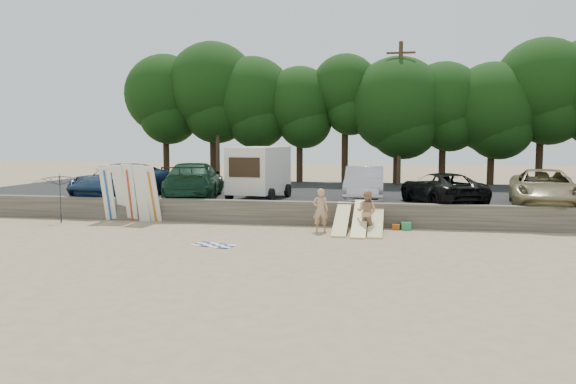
{
  "coord_description": "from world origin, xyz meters",
  "views": [
    {
      "loc": [
        1.66,
        -20.38,
        3.67
      ],
      "look_at": [
        -2.74,
        3.0,
        1.39
      ],
      "focal_mm": 35.0,
      "sensor_mm": 36.0,
      "label": 1
    }
  ],
  "objects_px": {
    "car_0": "(121,180)",
    "car_2": "(364,184)",
    "box_trailer": "(259,170)",
    "beachgoer_b": "(367,212)",
    "car_1": "(194,180)",
    "beachgoer_a": "(320,210)",
    "beach_umbrella": "(61,198)",
    "car_4": "(544,188)",
    "cooler": "(406,226)",
    "car_3": "(441,189)"
  },
  "relations": [
    {
      "from": "box_trailer",
      "to": "car_1",
      "type": "xyz_separation_m",
      "value": [
        -3.33,
        -0.11,
        -0.54
      ]
    },
    {
      "from": "car_3",
      "to": "car_4",
      "type": "distance_m",
      "value": 4.32
    },
    {
      "from": "car_4",
      "to": "beachgoer_a",
      "type": "distance_m",
      "value": 10.16
    },
    {
      "from": "car_1",
      "to": "beachgoer_a",
      "type": "bearing_deg",
      "value": 132.95
    },
    {
      "from": "car_3",
      "to": "beachgoer_b",
      "type": "height_order",
      "value": "car_3"
    },
    {
      "from": "car_1",
      "to": "car_2",
      "type": "distance_m",
      "value": 8.47
    },
    {
      "from": "car_0",
      "to": "cooler",
      "type": "bearing_deg",
      "value": -6.85
    },
    {
      "from": "car_1",
      "to": "beachgoer_b",
      "type": "distance_m",
      "value": 10.11
    },
    {
      "from": "car_0",
      "to": "car_2",
      "type": "height_order",
      "value": "car_0"
    },
    {
      "from": "cooler",
      "to": "car_0",
      "type": "bearing_deg",
      "value": 160.75
    },
    {
      "from": "beachgoer_a",
      "to": "cooler",
      "type": "distance_m",
      "value": 3.56
    },
    {
      "from": "car_3",
      "to": "beachgoer_a",
      "type": "relative_size",
      "value": 3.01
    },
    {
      "from": "beach_umbrella",
      "to": "beachgoer_b",
      "type": "bearing_deg",
      "value": -1.43
    },
    {
      "from": "beachgoer_b",
      "to": "car_4",
      "type": "bearing_deg",
      "value": -130.59
    },
    {
      "from": "car_0",
      "to": "car_4",
      "type": "relative_size",
      "value": 1.05
    },
    {
      "from": "box_trailer",
      "to": "beachgoer_b",
      "type": "height_order",
      "value": "box_trailer"
    },
    {
      "from": "car_2",
      "to": "beachgoer_b",
      "type": "height_order",
      "value": "car_2"
    },
    {
      "from": "car_2",
      "to": "beachgoer_a",
      "type": "height_order",
      "value": "car_2"
    },
    {
      "from": "car_4",
      "to": "beach_umbrella",
      "type": "height_order",
      "value": "car_4"
    },
    {
      "from": "car_2",
      "to": "car_4",
      "type": "relative_size",
      "value": 0.86
    },
    {
      "from": "box_trailer",
      "to": "car_1",
      "type": "distance_m",
      "value": 3.38
    },
    {
      "from": "car_4",
      "to": "cooler",
      "type": "bearing_deg",
      "value": -142.99
    },
    {
      "from": "box_trailer",
      "to": "car_2",
      "type": "height_order",
      "value": "box_trailer"
    },
    {
      "from": "beachgoer_b",
      "to": "beach_umbrella",
      "type": "bearing_deg",
      "value": 18.42
    },
    {
      "from": "beachgoer_a",
      "to": "car_1",
      "type": "bearing_deg",
      "value": -41.68
    },
    {
      "from": "car_4",
      "to": "beachgoer_a",
      "type": "xyz_separation_m",
      "value": [
        -9.25,
        -4.15,
        -0.66
      ]
    },
    {
      "from": "box_trailer",
      "to": "beachgoer_b",
      "type": "distance_m",
      "value": 7.55
    },
    {
      "from": "car_0",
      "to": "car_2",
      "type": "xyz_separation_m",
      "value": [
        12.19,
        0.17,
        -0.03
      ]
    },
    {
      "from": "beachgoer_b",
      "to": "cooler",
      "type": "relative_size",
      "value": 4.43
    },
    {
      "from": "car_1",
      "to": "beachgoer_b",
      "type": "height_order",
      "value": "car_1"
    },
    {
      "from": "car_0",
      "to": "beachgoer_b",
      "type": "xyz_separation_m",
      "value": [
        12.53,
        -4.54,
        -0.71
      ]
    },
    {
      "from": "box_trailer",
      "to": "beachgoer_b",
      "type": "relative_size",
      "value": 2.51
    },
    {
      "from": "car_2",
      "to": "car_0",
      "type": "bearing_deg",
      "value": 179.39
    },
    {
      "from": "car_2",
      "to": "cooler",
      "type": "bearing_deg",
      "value": -64.13
    },
    {
      "from": "box_trailer",
      "to": "car_2",
      "type": "xyz_separation_m",
      "value": [
        5.13,
        -0.32,
        -0.61
      ]
    },
    {
      "from": "box_trailer",
      "to": "beach_umbrella",
      "type": "bearing_deg",
      "value": -142.21
    },
    {
      "from": "car_0",
      "to": "car_1",
      "type": "height_order",
      "value": "car_1"
    },
    {
      "from": "car_0",
      "to": "cooler",
      "type": "relative_size",
      "value": 16.14
    },
    {
      "from": "car_3",
      "to": "beachgoer_b",
      "type": "xyz_separation_m",
      "value": [
        -3.13,
        -4.34,
        -0.57
      ]
    },
    {
      "from": "car_0",
      "to": "car_4",
      "type": "distance_m",
      "value": 19.97
    },
    {
      "from": "car_0",
      "to": "car_2",
      "type": "distance_m",
      "value": 12.19
    },
    {
      "from": "box_trailer",
      "to": "car_2",
      "type": "relative_size",
      "value": 0.84
    },
    {
      "from": "car_1",
      "to": "beachgoer_a",
      "type": "distance_m",
      "value": 8.54
    },
    {
      "from": "beach_umbrella",
      "to": "car_1",
      "type": "bearing_deg",
      "value": 46.26
    },
    {
      "from": "car_0",
      "to": "cooler",
      "type": "xyz_separation_m",
      "value": [
        14.05,
        -3.44,
        -1.39
      ]
    },
    {
      "from": "box_trailer",
      "to": "beach_umbrella",
      "type": "distance_m",
      "value": 9.11
    },
    {
      "from": "car_0",
      "to": "car_2",
      "type": "bearing_deg",
      "value": 7.73
    },
    {
      "from": "car_0",
      "to": "car_1",
      "type": "relative_size",
      "value": 1.0
    },
    {
      "from": "car_4",
      "to": "car_2",
      "type": "bearing_deg",
      "value": -174.43
    },
    {
      "from": "beachgoer_a",
      "to": "car_0",
      "type": "bearing_deg",
      "value": -29.55
    }
  ]
}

